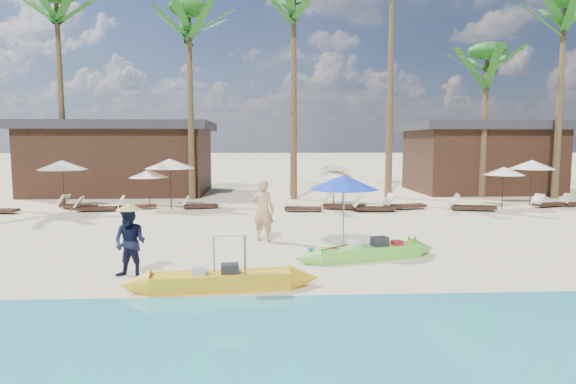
{
  "coord_description": "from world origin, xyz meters",
  "views": [
    {
      "loc": [
        0.57,
        -11.94,
        3.12
      ],
      "look_at": [
        1.26,
        2.0,
        1.65
      ],
      "focal_mm": 30.0,
      "sensor_mm": 36.0,
      "label": 1
    }
  ],
  "objects_px": {
    "tourist": "(263,210)",
    "blue_umbrella": "(344,182)",
    "green_canoe": "(367,252)",
    "yellow_canoe": "(221,280)"
  },
  "relations": [
    {
      "from": "green_canoe",
      "to": "blue_umbrella",
      "type": "distance_m",
      "value": 2.17
    },
    {
      "from": "blue_umbrella",
      "to": "green_canoe",
      "type": "bearing_deg",
      "value": -68.74
    },
    {
      "from": "green_canoe",
      "to": "tourist",
      "type": "bearing_deg",
      "value": 122.64
    },
    {
      "from": "tourist",
      "to": "blue_umbrella",
      "type": "relative_size",
      "value": 0.9
    },
    {
      "from": "tourist",
      "to": "blue_umbrella",
      "type": "distance_m",
      "value": 2.84
    },
    {
      "from": "yellow_canoe",
      "to": "tourist",
      "type": "relative_size",
      "value": 2.4
    },
    {
      "from": "yellow_canoe",
      "to": "blue_umbrella",
      "type": "xyz_separation_m",
      "value": [
        3.19,
        3.62,
        1.77
      ]
    },
    {
      "from": "yellow_canoe",
      "to": "blue_umbrella",
      "type": "distance_m",
      "value": 5.14
    },
    {
      "from": "tourist",
      "to": "blue_umbrella",
      "type": "xyz_separation_m",
      "value": [
        2.31,
        -1.32,
        0.99
      ]
    },
    {
      "from": "blue_umbrella",
      "to": "yellow_canoe",
      "type": "bearing_deg",
      "value": -131.4
    }
  ]
}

